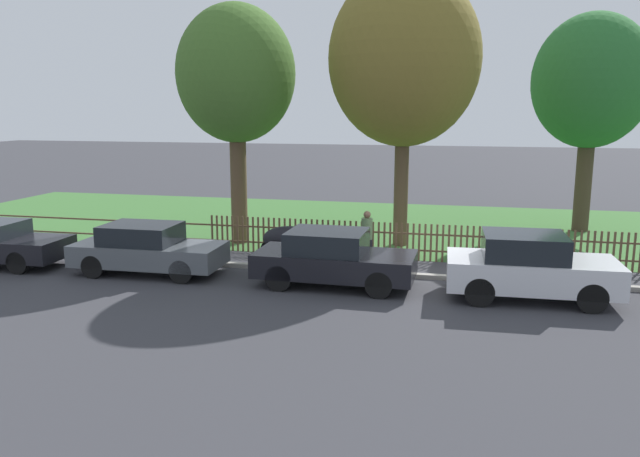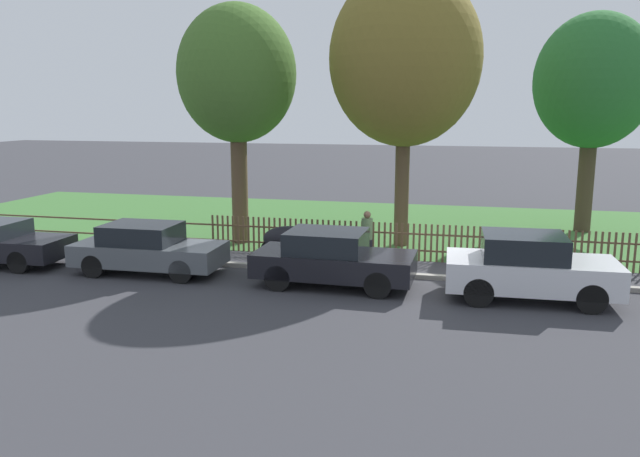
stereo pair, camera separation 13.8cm
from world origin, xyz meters
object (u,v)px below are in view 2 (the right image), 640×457
tree_mid_park (594,82)px  pedestrian_near_fence (367,235)px  parked_car_navy_estate (332,258)px  parked_car_red_compact (529,267)px  covered_motorcycle (292,239)px  parked_car_black_saloon (147,248)px  tree_behind_motorcycle (405,59)px  tree_nearest_kerb (237,76)px

tree_mid_park → pedestrian_near_fence: 10.57m
parked_car_navy_estate → pedestrian_near_fence: (0.51, 2.30, 0.17)m
parked_car_navy_estate → tree_mid_park: tree_mid_park is taller
parked_car_red_compact → covered_motorcycle: parked_car_red_compact is taller
parked_car_black_saloon → pedestrian_near_fence: (5.64, 2.27, 0.19)m
tree_mid_park → parked_car_black_saloon: bearing=-144.1°
parked_car_red_compact → tree_behind_motorcycle: 8.13m
covered_motorcycle → tree_behind_motorcycle: (2.88, 2.82, 5.28)m
parked_car_red_compact → parked_car_navy_estate: bearing=177.4°
parked_car_navy_estate → covered_motorcycle: bearing=127.2°
tree_nearest_kerb → parked_car_red_compact: bearing=-26.7°
parked_car_black_saloon → tree_mid_park: (12.46, 9.03, 4.61)m
parked_car_black_saloon → tree_nearest_kerb: size_ratio=0.53×
parked_car_black_saloon → parked_car_red_compact: bearing=-1.7°
parked_car_black_saloon → tree_mid_park: 16.07m
tree_mid_park → parked_car_navy_estate: bearing=-129.0°
parked_car_black_saloon → covered_motorcycle: bearing=33.1°
parked_car_red_compact → tree_nearest_kerb: 10.88m
tree_behind_motorcycle → parked_car_red_compact: bearing=-55.9°
parked_car_black_saloon → tree_mid_park: size_ratio=0.53×
parked_car_black_saloon → covered_motorcycle: parked_car_black_saloon is taller
tree_behind_motorcycle → pedestrian_near_fence: size_ratio=5.53×
parked_car_navy_estate → tree_nearest_kerb: (-4.09, 4.36, 4.72)m
tree_nearest_kerb → tree_behind_motorcycle: 5.33m
parked_car_black_saloon → parked_car_red_compact: (9.83, -0.09, 0.10)m
parked_car_black_saloon → tree_nearest_kerb: tree_nearest_kerb is taller
parked_car_navy_estate → parked_car_red_compact: size_ratio=1.03×
parked_car_red_compact → tree_mid_park: (2.63, 9.12, 4.52)m
covered_motorcycle → tree_mid_park: size_ratio=0.24×
parked_car_navy_estate → covered_motorcycle: parked_car_navy_estate is taller
covered_motorcycle → tree_nearest_kerb: 5.73m
parked_car_red_compact → covered_motorcycle: bearing=157.6°
parked_car_navy_estate → tree_mid_park: (7.33, 9.06, 4.58)m
tree_mid_park → tree_nearest_kerb: bearing=-157.7°
parked_car_red_compact → tree_nearest_kerb: tree_nearest_kerb is taller
parked_car_red_compact → tree_mid_park: 10.51m
tree_behind_motorcycle → tree_nearest_kerb: bearing=-171.3°
parked_car_navy_estate → covered_motorcycle: size_ratio=2.18×
tree_nearest_kerb → tree_mid_park: size_ratio=1.00×
covered_motorcycle → tree_mid_park: tree_mid_park is taller
tree_nearest_kerb → pedestrian_near_fence: (4.59, -2.07, -4.55)m
parked_car_navy_estate → tree_behind_motorcycle: size_ratio=0.46×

